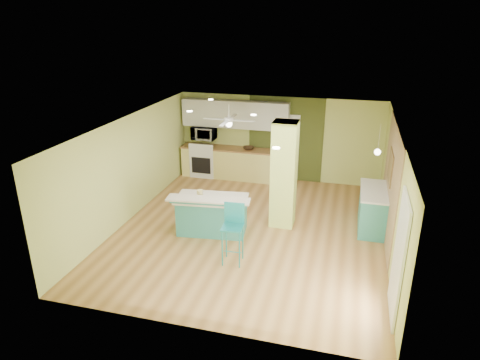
% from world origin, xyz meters
% --- Properties ---
extents(floor, '(6.00, 7.00, 0.01)m').
position_xyz_m(floor, '(0.00, 0.00, -0.01)').
color(floor, olive).
rests_on(floor, ground).
extents(ceiling, '(6.00, 7.00, 0.01)m').
position_xyz_m(ceiling, '(0.00, 0.00, 2.50)').
color(ceiling, white).
rests_on(ceiling, wall_back).
extents(wall_back, '(6.00, 0.01, 2.50)m').
position_xyz_m(wall_back, '(0.00, 3.50, 1.25)').
color(wall_back, '#C4CF6F').
rests_on(wall_back, floor).
extents(wall_front, '(6.00, 0.01, 2.50)m').
position_xyz_m(wall_front, '(0.00, -3.50, 1.25)').
color(wall_front, '#C4CF6F').
rests_on(wall_front, floor).
extents(wall_left, '(0.01, 7.00, 2.50)m').
position_xyz_m(wall_left, '(-3.00, 0.00, 1.25)').
color(wall_left, '#C4CF6F').
rests_on(wall_left, floor).
extents(wall_right, '(0.01, 7.00, 2.50)m').
position_xyz_m(wall_right, '(3.00, 0.00, 1.25)').
color(wall_right, '#C4CF6F').
rests_on(wall_right, floor).
extents(wood_panel, '(0.02, 3.40, 2.50)m').
position_xyz_m(wood_panel, '(2.99, 0.60, 1.25)').
color(wood_panel, '#8B6E4F').
rests_on(wood_panel, floor).
extents(olive_accent, '(2.20, 0.02, 2.50)m').
position_xyz_m(olive_accent, '(0.20, 3.49, 1.25)').
color(olive_accent, '#444E1F').
rests_on(olive_accent, floor).
extents(interior_door, '(0.82, 0.05, 2.00)m').
position_xyz_m(interior_door, '(0.20, 3.46, 1.00)').
color(interior_door, silver).
rests_on(interior_door, floor).
extents(french_door, '(0.04, 1.08, 2.10)m').
position_xyz_m(french_door, '(2.97, -2.30, 1.05)').
color(french_door, white).
rests_on(french_door, floor).
extents(column, '(0.55, 0.55, 2.50)m').
position_xyz_m(column, '(0.65, 0.50, 1.25)').
color(column, '#CCE369').
rests_on(column, floor).
extents(kitchen_run, '(3.25, 0.63, 0.94)m').
position_xyz_m(kitchen_run, '(-1.30, 3.20, 0.47)').
color(kitchen_run, '#E9DD7A').
rests_on(kitchen_run, floor).
extents(stove, '(0.76, 0.66, 1.08)m').
position_xyz_m(stove, '(-2.25, 3.19, 0.46)').
color(stove, white).
rests_on(stove, floor).
extents(upper_cabinets, '(3.20, 0.34, 0.80)m').
position_xyz_m(upper_cabinets, '(-1.30, 3.32, 1.95)').
color(upper_cabinets, silver).
rests_on(upper_cabinets, wall_back).
extents(microwave, '(0.70, 0.48, 0.39)m').
position_xyz_m(microwave, '(-2.25, 3.20, 1.35)').
color(microwave, silver).
rests_on(microwave, wall_back).
extents(ceiling_fan, '(1.41, 1.41, 0.61)m').
position_xyz_m(ceiling_fan, '(-1.10, 2.00, 2.08)').
color(ceiling_fan, white).
rests_on(ceiling_fan, ceiling).
extents(pendant_lamp, '(0.14, 0.14, 0.69)m').
position_xyz_m(pendant_lamp, '(2.65, 0.75, 1.88)').
color(pendant_lamp, silver).
rests_on(pendant_lamp, ceiling).
extents(wall_decor, '(0.03, 0.90, 0.70)m').
position_xyz_m(wall_decor, '(2.96, 0.80, 1.55)').
color(wall_decor, brown).
rests_on(wall_decor, wood_panel).
extents(peninsula, '(1.85, 1.16, 0.97)m').
position_xyz_m(peninsula, '(-0.84, -0.32, 0.45)').
color(peninsula, teal).
rests_on(peninsula, floor).
extents(bar_stool, '(0.43, 0.43, 1.24)m').
position_xyz_m(bar_stool, '(-0.03, -1.38, 0.83)').
color(bar_stool, teal).
rests_on(bar_stool, floor).
extents(side_counter, '(0.63, 1.48, 0.95)m').
position_xyz_m(side_counter, '(2.70, 0.83, 0.48)').
color(side_counter, teal).
rests_on(side_counter, floor).
extents(fruit_bowl, '(0.38, 0.38, 0.08)m').
position_xyz_m(fruit_bowl, '(-0.85, 3.19, 0.98)').
color(fruit_bowl, '#392617').
rests_on(fruit_bowl, kitchen_run).
extents(canister, '(0.13, 0.13, 0.18)m').
position_xyz_m(canister, '(-1.10, -0.34, 0.93)').
color(canister, gold).
rests_on(canister, peninsula).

